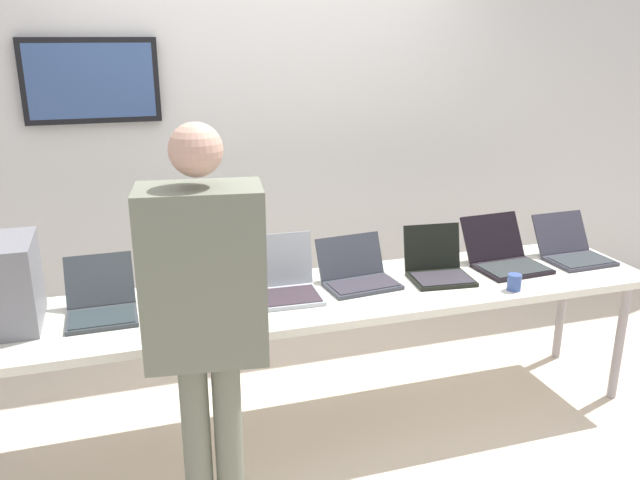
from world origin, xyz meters
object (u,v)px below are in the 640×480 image
Objects in this scene: workbench at (324,301)px; laptop_station_6 at (572,250)px; laptop_station_3 at (358,274)px; laptop_station_5 at (505,256)px; person at (205,304)px; laptop_station_1 at (196,292)px; coffee_mug at (514,282)px; laptop_station_2 at (280,283)px; laptop_station_0 at (101,303)px; laptop_station_4 at (438,266)px.

laptop_station_6 is (1.50, 0.06, 0.10)m from workbench.
laptop_station_3 is at bearing 17.96° from workbench.
person reaches higher than laptop_station_5.
laptop_station_5 is 1.87m from person.
laptop_station_6 is at bearing 2.16° from workbench.
workbench is at bearing -5.42° from laptop_station_1.
laptop_station_3 is at bearing 0.48° from laptop_station_1.
laptop_station_3 is 1.30m from laptop_station_6.
laptop_station_5 is 0.44m from laptop_station_6.
coffee_mug is at bearing 13.23° from person.
person is at bearing -124.10° from laptop_station_2.
laptop_station_5 reaches higher than laptop_station_1.
workbench is at bearing -10.94° from laptop_station_2.
laptop_station_1 is 0.72m from person.
laptop_station_6 is (2.12, -0.00, -0.00)m from laptop_station_1.
coffee_mug is (-0.15, -0.32, -0.02)m from laptop_station_5.
workbench is at bearing 43.29° from person.
laptop_station_1 is at bearing -0.42° from laptop_station_0.
laptop_station_1 is (-0.62, 0.06, 0.10)m from workbench.
person reaches higher than laptop_station_2.
coffee_mug is (1.54, -0.31, -0.02)m from laptop_station_1.
laptop_station_0 is 0.98× the size of laptop_station_6.
laptop_station_0 is 2.55m from laptop_station_6.
laptop_station_4 reaches higher than coffee_mug.
person reaches higher than laptop_station_0.
person is 1.64m from coffee_mug.
person is 20.34× the size of coffee_mug.
workbench is 0.63m from laptop_station_1.
laptop_station_5 is at bearing 0.11° from laptop_station_3.
laptop_station_6 reaches higher than coffee_mug.
laptop_station_4 is (0.44, -0.04, 0.01)m from laptop_station_3.
laptop_station_3 is 4.70× the size of coffee_mug.
laptop_station_1 is 0.95× the size of laptop_station_5.
laptop_station_5 is at bearing 21.74° from person.
workbench is 0.23m from laptop_station_3.
laptop_station_2 is 0.99× the size of laptop_station_6.
laptop_station_2 is (-0.21, 0.04, 0.11)m from workbench.
laptop_station_2 reaches higher than laptop_station_6.
person is at bearing -162.60° from laptop_station_6.
laptop_station_0 is at bearing 179.58° from laptop_station_1.
person reaches higher than laptop_station_4.
laptop_station_4 is 1.47m from person.
workbench is 8.29× the size of laptop_station_5.
workbench is at bearing -177.84° from laptop_station_6.
laptop_station_4 is 0.87m from laptop_station_6.
laptop_station_4 is at bearing -1.11° from laptop_station_0.
laptop_station_2 is 0.83m from person.
laptop_station_1 is 1.17× the size of laptop_station_4.
laptop_station_5 is at bearing 1.19° from laptop_station_2.
laptop_station_4 is (0.64, 0.03, 0.10)m from workbench.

